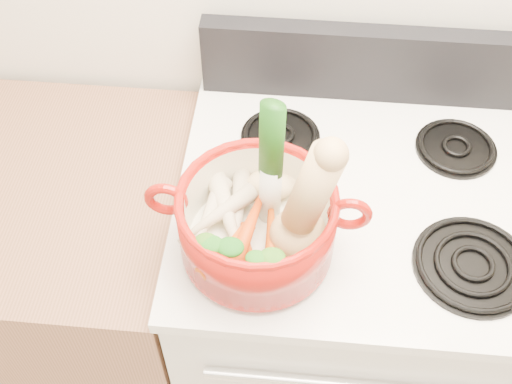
# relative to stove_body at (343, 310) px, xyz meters

# --- Properties ---
(stove_body) EXTENTS (0.76, 0.65, 0.92)m
(stove_body) POSITION_rel_stove_body_xyz_m (0.00, 0.00, 0.00)
(stove_body) COLOR silver
(stove_body) RESTS_ON floor
(cooktop) EXTENTS (0.78, 0.67, 0.03)m
(cooktop) POSITION_rel_stove_body_xyz_m (0.00, 0.00, 0.47)
(cooktop) COLOR white
(cooktop) RESTS_ON stove_body
(control_backsplash) EXTENTS (0.76, 0.05, 0.18)m
(control_backsplash) POSITION_rel_stove_body_xyz_m (0.00, 0.30, 0.58)
(control_backsplash) COLOR black
(control_backsplash) RESTS_ON cooktop
(burner_front_left) EXTENTS (0.22, 0.22, 0.02)m
(burner_front_left) POSITION_rel_stove_body_xyz_m (-0.19, -0.16, 0.50)
(burner_front_left) COLOR black
(burner_front_left) RESTS_ON cooktop
(burner_front_right) EXTENTS (0.22, 0.22, 0.02)m
(burner_front_right) POSITION_rel_stove_body_xyz_m (0.19, -0.16, 0.50)
(burner_front_right) COLOR black
(burner_front_right) RESTS_ON cooktop
(burner_back_left) EXTENTS (0.17, 0.17, 0.02)m
(burner_back_left) POSITION_rel_stove_body_xyz_m (-0.19, 0.14, 0.50)
(burner_back_left) COLOR black
(burner_back_left) RESTS_ON cooktop
(burner_back_right) EXTENTS (0.17, 0.17, 0.02)m
(burner_back_right) POSITION_rel_stove_body_xyz_m (0.19, 0.14, 0.50)
(burner_back_right) COLOR black
(burner_back_right) RESTS_ON cooktop
(dutch_oven) EXTENTS (0.29, 0.29, 0.14)m
(dutch_oven) POSITION_rel_stove_body_xyz_m (-0.21, -0.16, 0.58)
(dutch_oven) COLOR #97110A
(dutch_oven) RESTS_ON burner_front_left
(pot_handle_left) EXTENTS (0.08, 0.02, 0.08)m
(pot_handle_left) POSITION_rel_stove_body_xyz_m (-0.37, -0.16, 0.63)
(pot_handle_left) COLOR #97110A
(pot_handle_left) RESTS_ON dutch_oven
(pot_handle_right) EXTENTS (0.08, 0.02, 0.08)m
(pot_handle_right) POSITION_rel_stove_body_xyz_m (-0.05, -0.16, 0.63)
(pot_handle_right) COLOR #97110A
(pot_handle_right) RESTS_ON dutch_oven
(squash) EXTENTS (0.19, 0.15, 0.28)m
(squash) POSITION_rel_stove_body_xyz_m (-0.13, -0.18, 0.67)
(squash) COLOR tan
(squash) RESTS_ON dutch_oven
(leek) EXTENTS (0.06, 0.06, 0.29)m
(leek) POSITION_rel_stove_body_xyz_m (-0.19, -0.11, 0.68)
(leek) COLOR silver
(leek) RESTS_ON dutch_oven
(ginger) EXTENTS (0.09, 0.07, 0.05)m
(ginger) POSITION_rel_stove_body_xyz_m (-0.20, -0.05, 0.56)
(ginger) COLOR #D7B584
(ginger) RESTS_ON dutch_oven
(parsnip_0) EXTENTS (0.04, 0.20, 0.05)m
(parsnip_0) POSITION_rel_stove_body_xyz_m (-0.25, -0.13, 0.56)
(parsnip_0) COLOR beige
(parsnip_0) RESTS_ON dutch_oven
(parsnip_1) EXTENTS (0.08, 0.18, 0.05)m
(parsnip_1) POSITION_rel_stove_body_xyz_m (-0.31, -0.15, 0.57)
(parsnip_1) COLOR beige
(parsnip_1) RESTS_ON dutch_oven
(parsnip_2) EXTENTS (0.13, 0.22, 0.07)m
(parsnip_2) POSITION_rel_stove_body_xyz_m (-0.27, -0.13, 0.57)
(parsnip_2) COLOR beige
(parsnip_2) RESTS_ON dutch_oven
(parsnip_3) EXTENTS (0.15, 0.14, 0.05)m
(parsnip_3) POSITION_rel_stove_body_xyz_m (-0.29, -0.14, 0.57)
(parsnip_3) COLOR beige
(parsnip_3) RESTS_ON dutch_oven
(carrot_0) EXTENTS (0.07, 0.15, 0.04)m
(carrot_0) POSITION_rel_stove_body_xyz_m (-0.22, -0.22, 0.55)
(carrot_0) COLOR #C23509
(carrot_0) RESTS_ON dutch_oven
(carrot_1) EXTENTS (0.09, 0.16, 0.05)m
(carrot_1) POSITION_rel_stove_body_xyz_m (-0.25, -0.19, 0.56)
(carrot_1) COLOR #DF4B0B
(carrot_1) RESTS_ON dutch_oven
(carrot_2) EXTENTS (0.05, 0.18, 0.05)m
(carrot_2) POSITION_rel_stove_body_xyz_m (-0.19, -0.19, 0.57)
(carrot_2) COLOR #BB4F09
(carrot_2) RESTS_ON dutch_oven
(carrot_3) EXTENTS (0.11, 0.12, 0.04)m
(carrot_3) POSITION_rel_stove_body_xyz_m (-0.26, -0.22, 0.57)
(carrot_3) COLOR #CB520A
(carrot_3) RESTS_ON dutch_oven
(carrot_4) EXTENTS (0.08, 0.18, 0.05)m
(carrot_4) POSITION_rel_stove_body_xyz_m (-0.23, -0.18, 0.58)
(carrot_4) COLOR red
(carrot_4) RESTS_ON dutch_oven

